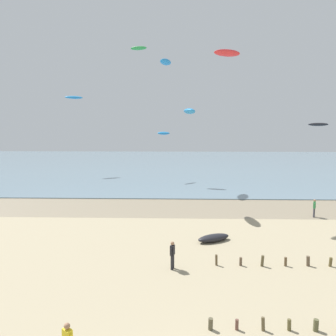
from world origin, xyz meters
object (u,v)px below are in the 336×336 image
at_px(kite_aloft_3, 139,48).
at_px(kite_aloft_1, 74,97).
at_px(person_by_waterline, 172,254).
at_px(person_left_flank, 314,208).
at_px(kite_aloft_0, 189,111).
at_px(kite_aloft_9, 318,124).
at_px(kite_aloft_2, 166,62).
at_px(grounded_kite, 214,238).
at_px(kite_aloft_8, 227,53).
at_px(kite_aloft_7, 164,133).

bearing_deg(kite_aloft_3, kite_aloft_1, 168.68).
relative_size(person_by_waterline, person_left_flank, 1.00).
distance_m(kite_aloft_0, kite_aloft_9, 30.65).
height_order(kite_aloft_0, kite_aloft_2, kite_aloft_2).
bearing_deg(grounded_kite, kite_aloft_3, -100.59).
bearing_deg(person_by_waterline, kite_aloft_0, 84.30).
distance_m(kite_aloft_0, kite_aloft_2, 15.21).
bearing_deg(kite_aloft_3, kite_aloft_2, -39.64).
relative_size(person_left_flank, kite_aloft_3, 0.66).
distance_m(kite_aloft_2, kite_aloft_8, 16.27).
bearing_deg(kite_aloft_7, kite_aloft_9, -35.50).
height_order(person_by_waterline, person_left_flank, same).
xyz_separation_m(person_by_waterline, kite_aloft_9, (23.12, 36.08, 7.81)).
bearing_deg(kite_aloft_8, person_by_waterline, -133.37).
relative_size(kite_aloft_2, kite_aloft_8, 1.25).
xyz_separation_m(kite_aloft_1, kite_aloft_3, (12.10, -5.85, 6.90)).
relative_size(kite_aloft_2, kite_aloft_3, 1.29).
bearing_deg(kite_aloft_1, grounded_kite, 90.61).
bearing_deg(grounded_kite, kite_aloft_1, -86.43).
bearing_deg(person_left_flank, kite_aloft_8, 174.05).
xyz_separation_m(person_by_waterline, grounded_kite, (2.99, 4.90, -0.66)).
xyz_separation_m(person_left_flank, kite_aloft_8, (-8.35, 0.87, 14.26)).
bearing_deg(kite_aloft_8, kite_aloft_0, 129.19).
xyz_separation_m(grounded_kite, kite_aloft_1, (-20.85, 34.55, 13.16)).
distance_m(person_by_waterline, person_left_flank, 17.65).
bearing_deg(person_left_flank, kite_aloft_7, 126.14).
relative_size(kite_aloft_1, kite_aloft_3, 1.19).
bearing_deg(kite_aloft_1, person_left_flank, 107.75).
relative_size(kite_aloft_7, kite_aloft_8, 0.90).
height_order(kite_aloft_3, kite_aloft_8, kite_aloft_3).
height_order(kite_aloft_1, kite_aloft_8, kite_aloft_8).
relative_size(person_left_flank, kite_aloft_0, 0.51).
bearing_deg(kite_aloft_1, kite_aloft_2, 113.67).
xyz_separation_m(person_left_flank, kite_aloft_0, (-11.70, 2.67, 9.06)).
distance_m(person_left_flank, kite_aloft_3, 34.78).
bearing_deg(person_by_waterline, kite_aloft_3, 99.72).
bearing_deg(kite_aloft_2, kite_aloft_9, 126.97).
distance_m(kite_aloft_8, kite_aloft_9, 30.44).
bearing_deg(kite_aloft_0, kite_aloft_7, -175.27).
relative_size(kite_aloft_8, kite_aloft_9, 0.87).
xyz_separation_m(person_by_waterline, person_left_flank, (13.14, 11.78, 0.00)).
bearing_deg(person_left_flank, kite_aloft_3, 130.90).
bearing_deg(kite_aloft_3, kite_aloft_9, 19.42).
relative_size(kite_aloft_1, kite_aloft_2, 0.93).
height_order(person_by_waterline, kite_aloft_7, kite_aloft_7).
distance_m(kite_aloft_1, kite_aloft_8, 35.13).
relative_size(kite_aloft_1, kite_aloft_8, 1.16).
bearing_deg(kite_aloft_8, person_left_flank, -28.57).
height_order(person_left_flank, kite_aloft_9, kite_aloft_9).
height_order(kite_aloft_0, kite_aloft_9, kite_aloft_0).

